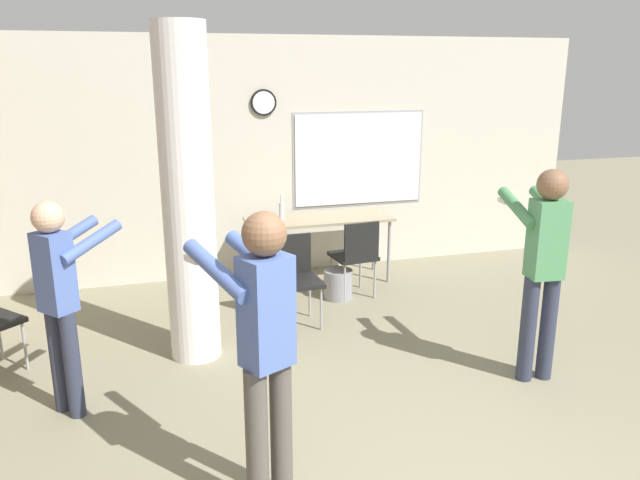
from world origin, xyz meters
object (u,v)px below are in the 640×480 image
object	(u,v)px
person_playing_front	(264,339)
person_playing_side	(543,259)
folding_table	(319,223)
person_watching_back	(60,292)
chair_table_right	(356,252)
chair_table_front	(295,274)
bottle_on_table	(281,210)

from	to	relation	value
person_playing_front	person_playing_side	xyz separation A→B (m)	(2.38, 0.86, -0.01)
folding_table	person_watching_back	world-z (taller)	person_watching_back
chair_table_right	chair_table_front	distance (m)	0.95
folding_table	person_playing_front	bearing A→B (deg)	-110.79
folding_table	person_playing_side	world-z (taller)	person_playing_side
person_watching_back	person_playing_side	xyz separation A→B (m)	(3.56, -0.50, 0.08)
chair_table_right	person_playing_front	distance (m)	3.43
chair_table_right	person_playing_front	bearing A→B (deg)	-118.20
bottle_on_table	person_playing_side	bearing A→B (deg)	-62.24
folding_table	chair_table_front	size ratio (longest dim) A/B	1.92
chair_table_front	person_playing_side	size ratio (longest dim) A/B	0.51
chair_table_front	person_watching_back	bearing A→B (deg)	-150.26
folding_table	bottle_on_table	bearing A→B (deg)	175.87
folding_table	person_playing_front	distance (m)	3.86
chair_table_front	folding_table	bearing A→B (deg)	62.96
folding_table	chair_table_right	world-z (taller)	chair_table_right
bottle_on_table	person_playing_side	xyz separation A→B (m)	(1.45, -2.76, 0.13)
chair_table_right	person_watching_back	world-z (taller)	person_watching_back
person_playing_front	person_watching_back	xyz separation A→B (m)	(-1.18, 1.36, -0.09)
person_playing_side	person_watching_back	bearing A→B (deg)	172.07
folding_table	bottle_on_table	world-z (taller)	bottle_on_table
person_playing_side	bottle_on_table	bearing A→B (deg)	117.76
person_playing_front	person_watching_back	distance (m)	1.80
bottle_on_table	person_playing_front	bearing A→B (deg)	-104.39
person_watching_back	chair_table_right	bearing A→B (deg)	30.42
bottle_on_table	folding_table	bearing A→B (deg)	-4.13
folding_table	bottle_on_table	xyz separation A→B (m)	(-0.43, 0.03, 0.17)
person_watching_back	chair_table_front	bearing A→B (deg)	29.74
folding_table	person_watching_back	distance (m)	3.39
folding_table	chair_table_front	bearing A→B (deg)	-117.04
bottle_on_table	person_playing_side	distance (m)	3.12
bottle_on_table	person_playing_front	xyz separation A→B (m)	(-0.93, -3.62, 0.14)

